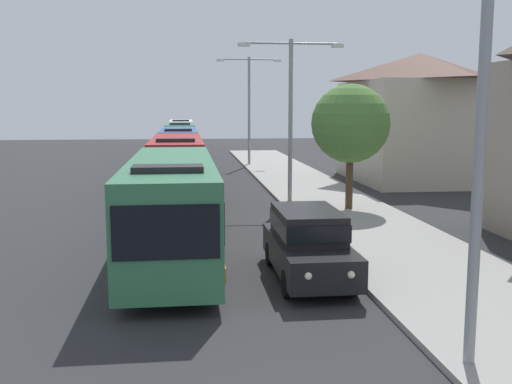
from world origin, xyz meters
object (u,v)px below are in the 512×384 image
Objects in this scene: bus_rear at (181,133)px; white_suv at (308,241)px; bus_middle at (179,148)px; streetlamp_mid at (291,103)px; streetlamp_near at (485,59)px; streetlamp_far at (249,100)px; bus_lead at (172,204)px; bus_fourth_in_line at (180,139)px; roadside_tree at (351,124)px; bus_second_in_line at (177,165)px.

bus_rear is 2.40× the size of white_suv.
streetlamp_mid is at bearing -69.50° from bus_middle.
streetlamp_near is (5.40, -57.99, 3.75)m from bus_rear.
white_suv is at bearing -82.16° from bus_middle.
bus_rear is 22.24m from streetlamp_far.
bus_rear is at bearing 104.22° from streetlamp_far.
bus_fourth_in_line is (-0.00, 36.93, -0.00)m from bus_lead.
roadside_tree is (7.61, -16.95, 2.21)m from bus_middle.
bus_middle is at bearing -90.00° from bus_fourth_in_line.
streetlamp_far is (-0.00, 36.69, -0.30)m from streetlamp_near.
streetlamp_mid is 18.35m from streetlamp_far.
streetlamp_near reaches higher than bus_fourth_in_line.
bus_second_in_line is 2.19× the size of white_suv.
roadside_tree is at bearing -75.62° from bus_fourth_in_line.
bus_middle is 2.36× the size of white_suv.
bus_rear is (0.00, 37.00, 0.00)m from bus_second_in_line.
roadside_tree is (2.22, 15.83, -1.54)m from streetlamp_near.
bus_middle is 0.99× the size of bus_rear.
bus_fourth_in_line is at bearing 95.33° from white_suv.
bus_fourth_in_line is at bearing 90.00° from bus_second_in_line.
bus_middle is at bearing 90.00° from bus_second_in_line.
bus_middle is at bearing -90.00° from bus_rear.
bus_fourth_in_line is at bearing 96.76° from streetlamp_near.
white_suv is 31.08m from streetlamp_far.
bus_fourth_in_line is 39.79m from white_suv.
bus_rear is at bearing 90.00° from bus_fourth_in_line.
streetlamp_far is at bearing 90.00° from streetlamp_mid.
streetlamp_far reaches higher than roadside_tree.
streetlamp_far reaches higher than bus_middle.
bus_middle is 27.11m from white_suv.
bus_lead is 49.38m from bus_rear.
streetlamp_mid reaches higher than bus_rear.
bus_rear is 40.13m from streetlamp_mid.
streetlamp_near is (5.40, -8.61, 3.75)m from bus_lead.
bus_rear is at bearing 97.75° from streetlamp_mid.
white_suv is (3.70, -39.61, -0.66)m from bus_fourth_in_line.
bus_middle is 1.35× the size of streetlamp_near.
bus_fourth_in_line is 1.22× the size of streetlamp_near.
bus_fourth_in_line reaches higher than white_suv.
streetlamp_mid is 0.92× the size of streetlamp_far.
bus_middle is 18.71m from roadside_tree.
roadside_tree is (7.61, -42.16, 2.20)m from bus_rear.
streetlamp_far reaches higher than streetlamp_mid.
white_suv is at bearing -93.16° from streetlamp_far.
bus_lead is 24.17m from bus_middle.
white_suv is (3.70, -15.06, -0.66)m from bus_second_in_line.
streetlamp_far is (5.40, 28.08, 3.45)m from bus_lead.
bus_second_in_line is 1.31× the size of streetlamp_far.
streetlamp_far is (1.70, 30.76, 4.10)m from white_suv.
bus_second_in_line is at bearing -90.00° from bus_fourth_in_line.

